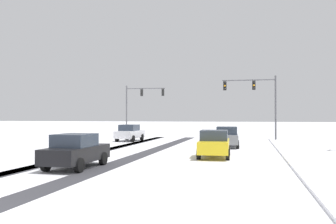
# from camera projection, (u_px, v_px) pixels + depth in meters

# --- Properties ---
(wheel_track_left_lane) EXTENTS (0.82, 35.58, 0.01)m
(wheel_track_left_lane) POSITION_uv_depth(u_px,v_px,m) (97.00, 152.00, 24.67)
(wheel_track_left_lane) COLOR #38383D
(wheel_track_left_lane) RESTS_ON ground
(wheel_track_right_lane) EXTENTS (1.05, 35.58, 0.01)m
(wheel_track_right_lane) POSITION_uv_depth(u_px,v_px,m) (98.00, 152.00, 24.65)
(wheel_track_right_lane) COLOR #38383D
(wheel_track_right_lane) RESTS_ON ground
(wheel_track_center) EXTENTS (1.16, 35.58, 0.01)m
(wheel_track_center) POSITION_uv_depth(u_px,v_px,m) (146.00, 153.00, 23.89)
(wheel_track_center) COLOR #38383D
(wheel_track_center) RESTS_ON ground
(sidewalk_kerb_right) EXTENTS (4.00, 35.58, 0.12)m
(sidewalk_kerb_right) POSITION_uv_depth(u_px,v_px,m) (322.00, 159.00, 19.94)
(sidewalk_kerb_right) COLOR white
(sidewalk_kerb_right) RESTS_ON ground
(traffic_signal_far_left) EXTENTS (5.24, 0.68, 6.50)m
(traffic_signal_far_left) POSITION_uv_depth(u_px,v_px,m) (140.00, 100.00, 47.35)
(traffic_signal_far_left) COLOR #56565B
(traffic_signal_far_left) RESTS_ON ground
(traffic_signal_near_right) EXTENTS (5.35, 0.40, 6.50)m
(traffic_signal_near_right) POSITION_uv_depth(u_px,v_px,m) (257.00, 95.00, 36.08)
(traffic_signal_near_right) COLOR #56565B
(traffic_signal_near_right) RESTS_ON ground
(car_white_lead) EXTENTS (1.97, 4.17, 1.62)m
(car_white_lead) POSITION_uv_depth(u_px,v_px,m) (130.00, 133.00, 35.39)
(car_white_lead) COLOR silver
(car_white_lead) RESTS_ON ground
(car_grey_second) EXTENTS (2.01, 4.19, 1.62)m
(car_grey_second) POSITION_uv_depth(u_px,v_px,m) (227.00, 137.00, 28.27)
(car_grey_second) COLOR slate
(car_grey_second) RESTS_ON ground
(car_yellow_cab_third) EXTENTS (1.97, 4.17, 1.62)m
(car_yellow_cab_third) POSITION_uv_depth(u_px,v_px,m) (214.00, 144.00, 21.34)
(car_yellow_cab_third) COLOR yellow
(car_yellow_cab_third) RESTS_ON ground
(car_black_fourth) EXTENTS (1.87, 4.12, 1.62)m
(car_black_fourth) POSITION_uv_depth(u_px,v_px,m) (76.00, 151.00, 16.93)
(car_black_fourth) COLOR black
(car_black_fourth) RESTS_ON ground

